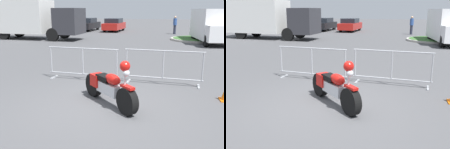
% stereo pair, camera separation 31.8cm
% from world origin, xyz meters
% --- Properties ---
extents(ground_plane, '(120.00, 120.00, 0.00)m').
position_xyz_m(ground_plane, '(0.00, 0.00, 0.00)').
color(ground_plane, '#4C4C4F').
extents(motorcycle, '(1.60, 1.63, 1.19)m').
position_xyz_m(motorcycle, '(0.12, 0.16, 0.46)').
color(motorcycle, black).
rests_on(motorcycle, ground).
extents(crowd_barrier_near, '(2.38, 0.63, 1.07)m').
position_xyz_m(crowd_barrier_near, '(-1.16, 2.13, 0.56)').
color(crowd_barrier_near, '#9EA0A5').
rests_on(crowd_barrier_near, ground).
extents(crowd_barrier_far, '(2.38, 0.63, 1.07)m').
position_xyz_m(crowd_barrier_far, '(1.40, 2.13, 0.56)').
color(crowd_barrier_far, '#9EA0A5').
rests_on(crowd_barrier_far, ground).
extents(box_truck, '(7.86, 2.86, 2.98)m').
position_xyz_m(box_truck, '(-8.93, 12.92, 1.64)').
color(box_truck, silver).
rests_on(box_truck, ground).
extents(delivery_van, '(2.50, 5.19, 2.31)m').
position_xyz_m(delivery_van, '(4.69, 12.91, 1.24)').
color(delivery_van, white).
rests_on(delivery_van, ground).
extents(parked_car_blue, '(2.07, 4.47, 1.48)m').
position_xyz_m(parked_car_blue, '(-9.85, 21.59, 0.75)').
color(parked_car_blue, '#284799').
rests_on(parked_car_blue, ground).
extents(parked_car_black, '(1.95, 4.21, 1.39)m').
position_xyz_m(parked_car_black, '(-6.81, 21.64, 0.70)').
color(parked_car_black, black).
rests_on(parked_car_black, ground).
extents(parked_car_red, '(1.94, 4.17, 1.38)m').
position_xyz_m(parked_car_red, '(-3.76, 21.28, 0.70)').
color(parked_car_red, '#B21E19').
rests_on(parked_car_red, ground).
extents(pedestrian, '(0.47, 0.47, 1.69)m').
position_xyz_m(pedestrian, '(2.48, 19.25, 0.92)').
color(pedestrian, '#262838').
rests_on(pedestrian, ground).
extents(planter_island, '(4.25, 4.25, 1.17)m').
position_xyz_m(planter_island, '(4.27, 14.49, 0.35)').
color(planter_island, '#ADA89E').
rests_on(planter_island, ground).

